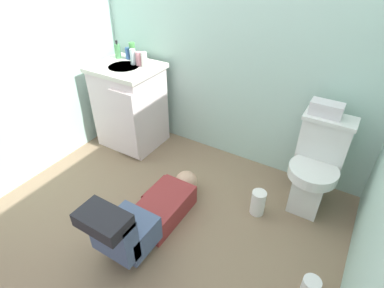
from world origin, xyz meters
TOP-DOWN VIEW (x-y plane):
  - ground_plane at (0.00, 0.00)m, footprint 3.05×2.99m
  - wall_back at (0.00, 1.03)m, footprint 2.71×0.08m
  - wall_left at (-1.31, 0.00)m, footprint 0.08×1.99m
  - toilet at (0.90, 0.71)m, footprint 0.36×0.46m
  - vanity_cabinet at (-0.87, 0.66)m, footprint 0.60×0.53m
  - faucet at (-0.87, 0.81)m, footprint 0.02×0.02m
  - person_plumber at (-0.01, -0.20)m, footprint 0.39×1.06m
  - tissue_box at (0.85, 0.80)m, footprint 0.22×0.11m
  - soap_dispenser at (-1.06, 0.79)m, footprint 0.06×0.06m
  - bottle_blue at (-0.97, 0.83)m, footprint 0.06×0.06m
  - bottle_green at (-0.91, 0.82)m, footprint 0.05×0.05m
  - bottle_clear at (-0.83, 0.73)m, footprint 0.05×0.05m
  - bottle_pink at (-0.77, 0.74)m, footprint 0.05×0.05m
  - bottle_white at (-0.70, 0.74)m, footprint 0.05×0.05m
  - paper_towel_roll at (0.60, 0.39)m, footprint 0.11×0.11m
  - toilet_paper_roll at (1.11, -0.05)m, footprint 0.11×0.11m

SIDE VIEW (x-z plane):
  - ground_plane at x=0.00m, z-range -0.04..0.00m
  - toilet_paper_roll at x=1.11m, z-range 0.00..0.10m
  - paper_towel_roll at x=0.60m, z-range 0.00..0.21m
  - person_plumber at x=-0.01m, z-range -0.08..0.44m
  - toilet at x=0.90m, z-range -0.01..0.74m
  - vanity_cabinet at x=-0.87m, z-range 0.01..0.83m
  - tissue_box at x=0.85m, z-range 0.75..0.85m
  - faucet at x=-0.87m, z-range 0.82..0.92m
  - bottle_blue at x=-0.97m, z-range 0.82..0.92m
  - bottle_pink at x=-0.77m, z-range 0.82..0.94m
  - bottle_white at x=-0.70m, z-range 0.82..0.95m
  - soap_dispenser at x=-1.06m, z-range 0.80..0.97m
  - bottle_clear at x=-0.83m, z-range 0.82..0.96m
  - bottle_green at x=-0.91m, z-range 0.82..0.98m
  - wall_back at x=0.00m, z-range 0.00..2.40m
  - wall_left at x=-1.31m, z-range 0.00..2.40m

